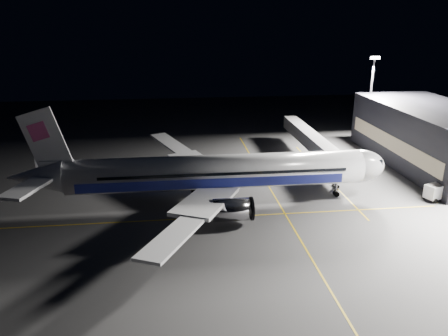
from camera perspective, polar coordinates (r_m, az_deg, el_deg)
name	(u,v)px	position (r m, az deg, el deg)	size (l,w,h in m)	color
ground	(217,202)	(73.00, -0.86, -4.41)	(200.00, 200.00, 0.00)	#4C4C4F
guide_line_main	(276,199)	(74.61, 6.82, -4.01)	(0.25, 80.00, 0.01)	gold
guide_line_cross	(222,217)	(67.57, -0.32, -6.42)	(70.00, 0.25, 0.01)	gold
guide_line_side	(325,176)	(86.88, 13.02, -1.00)	(0.25, 40.00, 0.01)	gold
airliner	(211,173)	(71.01, -1.74, -0.62)	(61.48, 54.22, 16.64)	silver
terminal	(434,137)	(99.12, 25.71, 3.69)	(18.12, 40.00, 12.00)	black
jet_bridge	(313,142)	(92.75, 11.59, 3.35)	(3.60, 34.40, 6.30)	#B2B2B7
floodlight_mast_north	(371,92)	(110.44, 18.64, 9.38)	(2.40, 0.68, 20.70)	#59595E
service_truck	(439,191)	(81.81, 26.28, -2.72)	(5.78, 3.81, 2.76)	silver
baggage_tug	(220,167)	(86.77, -0.50, 0.08)	(3.15, 2.89, 1.86)	black
safety_cone_a	(196,174)	(84.67, -3.65, -0.82)	(0.44, 0.44, 0.66)	#F2490A
safety_cone_b	(244,179)	(82.37, 2.60, -1.43)	(0.35, 0.35, 0.53)	#F2490A
safety_cone_c	(192,189)	(77.76, -4.23, -2.69)	(0.43, 0.43, 0.65)	#F2490A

